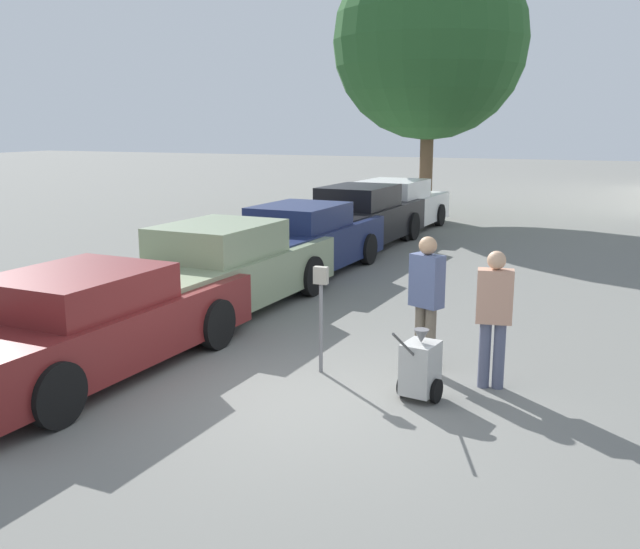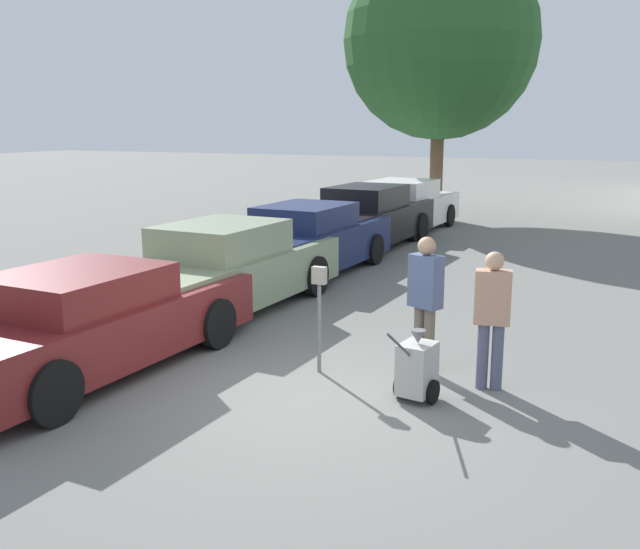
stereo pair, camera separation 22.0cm
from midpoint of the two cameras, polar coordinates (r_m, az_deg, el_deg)
ground_plane at (r=8.42m, az=-1.09°, el=-9.93°), size 120.00×120.00×0.00m
parked_car_maroon at (r=9.58m, az=-17.31°, el=-3.66°), size 2.16×4.91×1.36m
parked_car_sage at (r=12.23m, az=-6.91°, el=0.42°), size 2.14×5.06×1.52m
parked_car_navy at (r=15.13m, az=-0.46°, el=2.69°), size 2.10×4.98×1.49m
parked_car_black at (r=18.50m, az=4.27°, el=4.50°), size 2.11×5.28×1.59m
parked_car_white at (r=21.31m, az=6.98°, el=5.33°), size 2.22×5.24×1.52m
parking_meter at (r=9.01m, az=0.64°, el=-2.01°), size 0.18×0.09×1.39m
person_worker at (r=9.16m, az=9.10°, el=-1.67°), size 0.47×0.37×1.76m
person_supervisor at (r=8.70m, az=14.31°, el=-2.94°), size 0.45×0.29×1.69m
equipment_cart at (r=8.35m, az=8.52°, el=-7.43°), size 0.51×1.00×1.00m
shade_tree at (r=24.52m, az=9.89°, el=17.92°), size 6.33×6.33×8.93m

